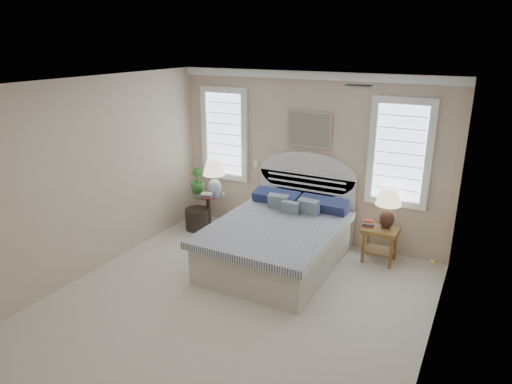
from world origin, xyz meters
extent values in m
cube|color=beige|center=(0.00, 0.00, 0.00)|extent=(4.50, 5.00, 0.01)
cube|color=silver|center=(0.00, 0.00, 2.70)|extent=(4.50, 5.00, 0.01)
cube|color=#CBB198|center=(0.00, 2.50, 1.35)|extent=(4.50, 0.02, 2.70)
cube|color=#CBB198|center=(-2.25, 0.00, 1.35)|extent=(0.02, 5.00, 2.70)
cube|color=#CBB198|center=(2.25, 0.00, 1.35)|extent=(0.02, 5.00, 2.70)
cube|color=white|center=(0.00, 2.46, 2.64)|extent=(4.50, 0.08, 0.12)
cube|color=#B2B2B2|center=(1.20, 0.80, 2.68)|extent=(0.30, 0.20, 0.02)
cube|color=white|center=(-0.95, 2.48, 1.15)|extent=(0.08, 0.01, 0.12)
cube|color=#C9DEFF|center=(-1.55, 2.48, 1.60)|extent=(0.90, 0.06, 1.60)
cube|color=#C9DEFF|center=(1.40, 2.48, 1.60)|extent=(0.90, 0.06, 1.60)
cube|color=silver|center=(0.00, 2.46, 1.82)|extent=(0.74, 0.04, 0.58)
cube|color=silver|center=(2.23, 1.20, 1.20)|extent=(0.02, 1.80, 2.40)
cube|color=beige|center=(0.00, 1.33, 0.28)|extent=(1.60, 2.10, 0.55)
cube|color=navy|center=(0.00, 1.28, 0.59)|extent=(1.72, 2.15, 0.10)
cube|color=silver|center=(0.00, 2.44, 0.55)|extent=(1.62, 0.08, 1.10)
cube|color=navy|center=(-0.40, 2.16, 0.73)|extent=(0.75, 0.31, 0.23)
cube|color=navy|center=(0.40, 2.16, 0.73)|extent=(0.75, 0.31, 0.23)
cube|color=#335174|center=(-0.25, 1.93, 0.71)|extent=(0.33, 0.20, 0.34)
cube|color=#335174|center=(0.25, 1.93, 0.71)|extent=(0.33, 0.20, 0.34)
cube|color=#335174|center=(0.00, 1.83, 0.69)|extent=(0.28, 0.14, 0.29)
cylinder|color=black|center=(-1.65, 2.05, 0.01)|extent=(0.32, 0.32, 0.03)
cylinder|color=black|center=(-1.65, 2.05, 0.30)|extent=(0.08, 0.08, 0.60)
cylinder|color=silver|center=(-1.65, 2.05, 0.62)|extent=(0.56, 0.56, 0.02)
cube|color=olive|center=(1.30, 2.15, 0.50)|extent=(0.50, 0.40, 0.06)
cube|color=olive|center=(1.30, 2.15, 0.18)|extent=(0.44, 0.34, 0.03)
cube|color=olive|center=(1.10, 2.00, 0.23)|extent=(0.04, 0.04, 0.47)
cube|color=olive|center=(1.10, 2.30, 0.23)|extent=(0.04, 0.04, 0.47)
cube|color=olive|center=(1.50, 2.00, 0.23)|extent=(0.04, 0.04, 0.47)
cube|color=olive|center=(1.50, 2.30, 0.23)|extent=(0.04, 0.04, 0.47)
cylinder|color=black|center=(-1.80, 1.89, 0.18)|extent=(0.42, 0.42, 0.37)
cylinder|color=white|center=(-1.51, 2.04, 0.65)|extent=(0.14, 0.14, 0.03)
ellipsoid|color=white|center=(-1.51, 2.04, 0.77)|extent=(0.26, 0.26, 0.29)
cylinder|color=gold|center=(-1.51, 2.04, 0.95)|extent=(0.04, 0.04, 0.11)
cylinder|color=black|center=(1.35, 2.23, 0.55)|extent=(0.15, 0.15, 0.03)
ellipsoid|color=black|center=(1.35, 2.23, 0.66)|extent=(0.28, 0.28, 0.29)
cylinder|color=gold|center=(1.35, 2.23, 0.84)|extent=(0.04, 0.04, 0.10)
imported|color=#2C6E32|center=(-1.85, 2.02, 0.85)|extent=(0.27, 0.27, 0.43)
cube|color=#A63529|center=(-1.55, 1.85, 0.64)|extent=(0.23, 0.20, 0.03)
cube|color=navy|center=(-1.55, 1.85, 0.67)|extent=(0.22, 0.19, 0.03)
cube|color=#EDE3C3|center=(-1.55, 1.85, 0.70)|extent=(0.21, 0.18, 0.03)
cube|color=#A63529|center=(1.11, 2.15, 0.54)|extent=(0.20, 0.16, 0.02)
cube|color=navy|center=(1.11, 2.15, 0.57)|extent=(0.19, 0.15, 0.02)
cube|color=#EDE3C3|center=(1.11, 2.15, 0.59)|extent=(0.17, 0.14, 0.02)
cube|color=#A63529|center=(1.11, 2.15, 0.61)|extent=(0.16, 0.13, 0.02)
camera|label=1|loc=(2.56, -4.13, 3.16)|focal=32.00mm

